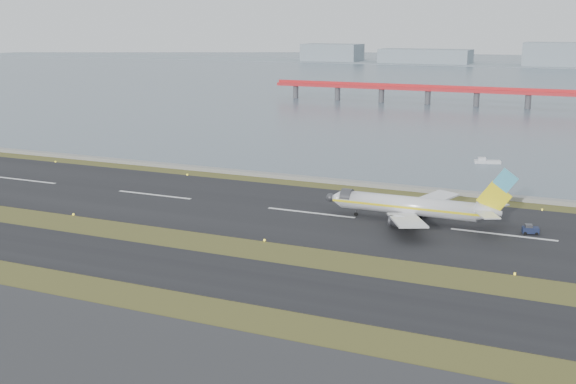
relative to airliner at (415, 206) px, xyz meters
name	(u,v)px	position (x,y,z in m)	size (l,w,h in m)	color
ground	(246,253)	(-22.13, -31.60, -3.46)	(1000.00, 1000.00, 0.00)	#374418
taxiway_strip	(212,273)	(-22.13, -43.60, -3.41)	(1000.00, 18.00, 0.10)	black
runway_strip	(311,213)	(-22.13, -1.60, -3.41)	(1000.00, 45.00, 0.10)	black
seawall	(357,183)	(-22.13, 28.40, -2.96)	(1000.00, 2.50, 1.00)	gray
bay_water	(532,78)	(-22.13, 428.40, -3.46)	(1400.00, 800.00, 1.30)	#465965
red_pier	(529,93)	(-2.13, 218.40, 3.82)	(260.00, 5.00, 10.20)	red
far_shoreline	(567,60)	(-8.51, 588.40, 2.61)	(1400.00, 80.00, 60.50)	gray
airliner	(415,206)	(0.00, 0.00, 0.00)	(38.52, 32.89, 12.80)	silver
pushback_tug	(530,230)	(22.46, 1.15, -2.51)	(3.40, 2.48, 1.96)	#151D3A
workboat_near	(486,161)	(2.82, 71.20, -2.89)	(7.76, 4.40, 1.80)	silver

